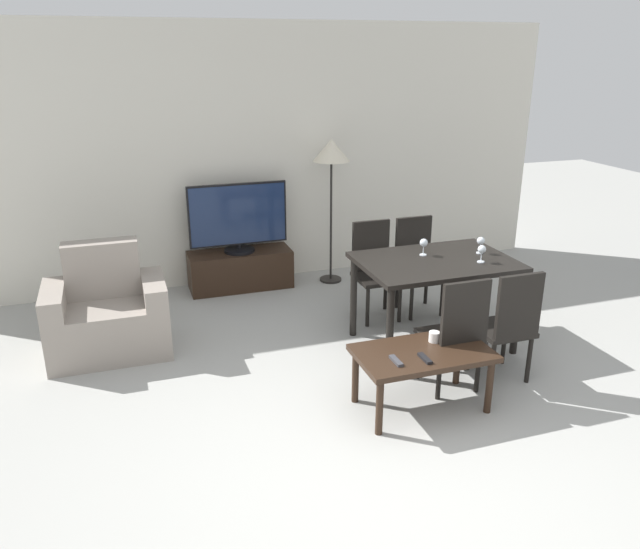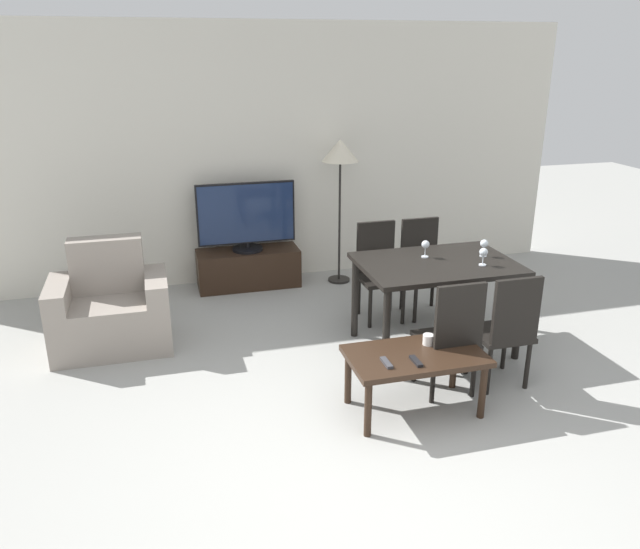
% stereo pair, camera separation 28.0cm
% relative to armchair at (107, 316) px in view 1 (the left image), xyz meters
% --- Properties ---
extents(ground_plane, '(18.00, 18.00, 0.00)m').
position_rel_armchair_xyz_m(ground_plane, '(1.54, -2.29, -0.32)').
color(ground_plane, '#9E9E99').
extents(wall_back, '(6.88, 0.06, 2.70)m').
position_rel_armchair_xyz_m(wall_back, '(1.54, 1.39, 1.03)').
color(wall_back, silver).
rests_on(wall_back, ground_plane).
extents(armchair, '(0.97, 0.66, 0.91)m').
position_rel_armchair_xyz_m(armchair, '(0.00, 0.00, 0.00)').
color(armchair, gray).
rests_on(armchair, ground_plane).
extents(tv_stand, '(1.08, 0.41, 0.41)m').
position_rel_armchair_xyz_m(tv_stand, '(1.35, 1.12, -0.12)').
color(tv_stand, black).
rests_on(tv_stand, ground_plane).
extents(tv, '(1.03, 0.32, 0.73)m').
position_rel_armchair_xyz_m(tv, '(1.35, 1.12, 0.45)').
color(tv, black).
rests_on(tv, tv_stand).
extents(coffee_table, '(0.94, 0.54, 0.45)m').
position_rel_armchair_xyz_m(coffee_table, '(2.09, -1.63, 0.07)').
color(coffee_table, black).
rests_on(coffee_table, ground_plane).
extents(dining_table, '(1.27, 0.88, 0.77)m').
position_rel_armchair_xyz_m(dining_table, '(2.64, -0.75, 0.36)').
color(dining_table, black).
rests_on(dining_table, ground_plane).
extents(dining_chair_near, '(0.40, 0.40, 0.91)m').
position_rel_armchair_xyz_m(dining_chair_near, '(2.42, -1.50, 0.17)').
color(dining_chair_near, black).
rests_on(dining_chair_near, ground_plane).
extents(dining_chair_far, '(0.40, 0.40, 0.91)m').
position_rel_armchair_xyz_m(dining_chair_far, '(2.86, 0.01, 0.17)').
color(dining_chair_far, black).
rests_on(dining_chair_far, ground_plane).
extents(dining_chair_near_right, '(0.40, 0.40, 0.91)m').
position_rel_armchair_xyz_m(dining_chair_near_right, '(2.86, -1.50, 0.17)').
color(dining_chair_near_right, black).
rests_on(dining_chair_near_right, ground_plane).
extents(dining_chair_far_left, '(0.40, 0.40, 0.91)m').
position_rel_armchair_xyz_m(dining_chair_far_left, '(2.42, 0.01, 0.17)').
color(dining_chair_far_left, black).
rests_on(dining_chair_far_left, ground_plane).
extents(floor_lamp, '(0.38, 0.38, 1.55)m').
position_rel_armchair_xyz_m(floor_lamp, '(2.34, 1.02, 1.04)').
color(floor_lamp, black).
rests_on(floor_lamp, ground_plane).
extents(remote_primary, '(0.04, 0.15, 0.02)m').
position_rel_armchair_xyz_m(remote_primary, '(2.03, -1.76, 0.13)').
color(remote_primary, black).
rests_on(remote_primary, coffee_table).
extents(remote_secondary, '(0.04, 0.15, 0.02)m').
position_rel_armchair_xyz_m(remote_secondary, '(1.83, -1.72, 0.13)').
color(remote_secondary, '#38383D').
rests_on(remote_secondary, coffee_table).
extents(cup_white_near, '(0.08, 0.08, 0.08)m').
position_rel_armchair_xyz_m(cup_white_near, '(2.23, -1.53, 0.16)').
color(cup_white_near, white).
rests_on(cup_white_near, coffee_table).
extents(wine_glass_left, '(0.07, 0.07, 0.15)m').
position_rel_armchair_xyz_m(wine_glass_left, '(2.96, -0.92, 0.55)').
color(wine_glass_left, silver).
rests_on(wine_glass_left, dining_table).
extents(wine_glass_center, '(0.07, 0.07, 0.15)m').
position_rel_armchair_xyz_m(wine_glass_center, '(2.60, -0.61, 0.55)').
color(wine_glass_center, silver).
rests_on(wine_glass_center, dining_table).
extents(wine_glass_right, '(0.07, 0.07, 0.15)m').
position_rel_armchair_xyz_m(wine_glass_right, '(3.08, -0.71, 0.55)').
color(wine_glass_right, silver).
rests_on(wine_glass_right, dining_table).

